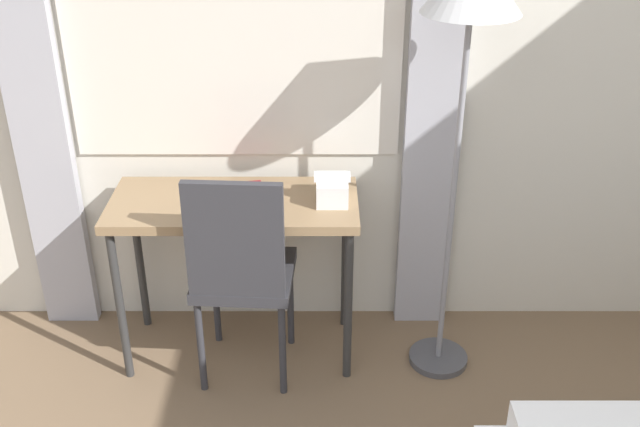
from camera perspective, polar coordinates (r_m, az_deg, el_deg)
wall_back_with_window at (r=3.17m, az=1.03°, el=13.14°), size 5.55×0.13×2.70m
desk at (r=3.15m, az=-6.49°, el=-0.34°), size 1.03×0.46×0.76m
desk_chair at (r=3.04m, az=-5.99°, el=-4.07°), size 0.42×0.42×0.98m
standing_lamp at (r=2.78m, az=11.39°, el=14.54°), size 0.36×0.36×1.78m
telephone at (r=3.06m, az=0.97°, el=1.89°), size 0.15×0.17×0.12m
book at (r=3.14m, az=-6.62°, el=1.54°), size 0.28×0.21×0.02m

